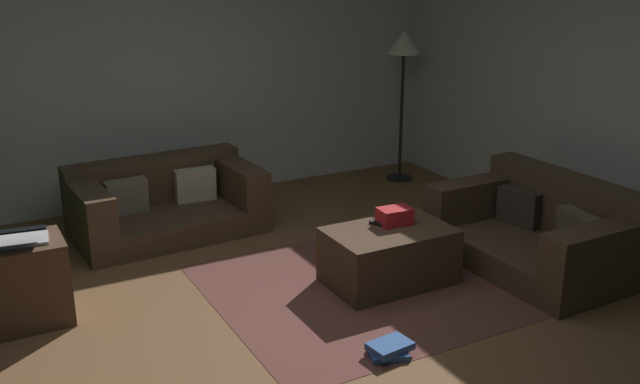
{
  "coord_description": "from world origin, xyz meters",
  "views": [
    {
      "loc": [
        -1.75,
        -3.62,
        2.3
      ],
      "look_at": [
        0.51,
        0.54,
        0.75
      ],
      "focal_mm": 39.78,
      "sensor_mm": 36.0,
      "label": 1
    }
  ],
  "objects_px": {
    "gift_box": "(395,216)",
    "couch_left": "(164,203)",
    "corner_lamp": "(404,54)",
    "couch_right": "(540,232)",
    "side_table": "(26,282)",
    "laptop": "(19,237)",
    "ottoman": "(389,256)",
    "tv_remote": "(380,224)",
    "book_stack": "(389,349)"
  },
  "relations": [
    {
      "from": "couch_right",
      "to": "gift_box",
      "type": "relative_size",
      "value": 6.3
    },
    {
      "from": "side_table",
      "to": "ottoman",
      "type": "bearing_deg",
      "value": -14.45
    },
    {
      "from": "ottoman",
      "to": "corner_lamp",
      "type": "distance_m",
      "value": 2.91
    },
    {
      "from": "ottoman",
      "to": "side_table",
      "type": "relative_size",
      "value": 1.6
    },
    {
      "from": "laptop",
      "to": "book_stack",
      "type": "height_order",
      "value": "laptop"
    },
    {
      "from": "side_table",
      "to": "corner_lamp",
      "type": "distance_m",
      "value": 4.44
    },
    {
      "from": "side_table",
      "to": "laptop",
      "type": "height_order",
      "value": "laptop"
    },
    {
      "from": "couch_right",
      "to": "corner_lamp",
      "type": "height_order",
      "value": "corner_lamp"
    },
    {
      "from": "ottoman",
      "to": "tv_remote",
      "type": "height_order",
      "value": "tv_remote"
    },
    {
      "from": "couch_left",
      "to": "laptop",
      "type": "bearing_deg",
      "value": 40.92
    },
    {
      "from": "book_stack",
      "to": "corner_lamp",
      "type": "height_order",
      "value": "corner_lamp"
    },
    {
      "from": "couch_left",
      "to": "book_stack",
      "type": "xyz_separation_m",
      "value": [
        0.58,
        -2.72,
        -0.21
      ]
    },
    {
      "from": "gift_box",
      "to": "laptop",
      "type": "bearing_deg",
      "value": 168.89
    },
    {
      "from": "ottoman",
      "to": "laptop",
      "type": "relative_size",
      "value": 2.22
    },
    {
      "from": "ottoman",
      "to": "laptop",
      "type": "bearing_deg",
      "value": 166.76
    },
    {
      "from": "couch_right",
      "to": "gift_box",
      "type": "distance_m",
      "value": 1.22
    },
    {
      "from": "couch_left",
      "to": "ottoman",
      "type": "relative_size",
      "value": 1.79
    },
    {
      "from": "ottoman",
      "to": "laptop",
      "type": "height_order",
      "value": "laptop"
    },
    {
      "from": "gift_box",
      "to": "side_table",
      "type": "xyz_separation_m",
      "value": [
        -2.54,
        0.55,
        -0.2
      ]
    },
    {
      "from": "side_table",
      "to": "laptop",
      "type": "bearing_deg",
      "value": -97.33
    },
    {
      "from": "side_table",
      "to": "book_stack",
      "type": "xyz_separation_m",
      "value": [
        1.87,
        -1.51,
        -0.24
      ]
    },
    {
      "from": "tv_remote",
      "to": "laptop",
      "type": "bearing_deg",
      "value": 148.71
    },
    {
      "from": "side_table",
      "to": "tv_remote",
      "type": "bearing_deg",
      "value": -12.18
    },
    {
      "from": "couch_right",
      "to": "tv_remote",
      "type": "height_order",
      "value": "couch_right"
    },
    {
      "from": "tv_remote",
      "to": "corner_lamp",
      "type": "distance_m",
      "value": 2.77
    },
    {
      "from": "couch_right",
      "to": "gift_box",
      "type": "height_order",
      "value": "couch_right"
    },
    {
      "from": "couch_left",
      "to": "tv_remote",
      "type": "distance_m",
      "value": 2.08
    },
    {
      "from": "book_stack",
      "to": "laptop",
      "type": "bearing_deg",
      "value": 142.14
    },
    {
      "from": "gift_box",
      "to": "corner_lamp",
      "type": "distance_m",
      "value": 2.71
    },
    {
      "from": "book_stack",
      "to": "ottoman",
      "type": "bearing_deg",
      "value": 56.68
    },
    {
      "from": "gift_box",
      "to": "couch_left",
      "type": "bearing_deg",
      "value": 125.32
    },
    {
      "from": "couch_left",
      "to": "book_stack",
      "type": "bearing_deg",
      "value": 98.66
    },
    {
      "from": "ottoman",
      "to": "book_stack",
      "type": "xyz_separation_m",
      "value": [
        -0.58,
        -0.88,
        -0.17
      ]
    },
    {
      "from": "gift_box",
      "to": "side_table",
      "type": "height_order",
      "value": "side_table"
    },
    {
      "from": "tv_remote",
      "to": "book_stack",
      "type": "height_order",
      "value": "tv_remote"
    },
    {
      "from": "ottoman",
      "to": "tv_remote",
      "type": "bearing_deg",
      "value": 100.76
    },
    {
      "from": "tv_remote",
      "to": "side_table",
      "type": "bearing_deg",
      "value": 147.48
    },
    {
      "from": "couch_right",
      "to": "tv_remote",
      "type": "relative_size",
      "value": 9.61
    },
    {
      "from": "couch_left",
      "to": "couch_right",
      "type": "relative_size",
      "value": 1.06
    },
    {
      "from": "ottoman",
      "to": "gift_box",
      "type": "relative_size",
      "value": 3.74
    },
    {
      "from": "gift_box",
      "to": "book_stack",
      "type": "relative_size",
      "value": 0.83
    },
    {
      "from": "corner_lamp",
      "to": "couch_left",
      "type": "bearing_deg",
      "value": -173.38
    },
    {
      "from": "tv_remote",
      "to": "book_stack",
      "type": "xyz_separation_m",
      "value": [
        -0.56,
        -0.99,
        -0.39
      ]
    },
    {
      "from": "couch_left",
      "to": "ottoman",
      "type": "height_order",
      "value": "couch_left"
    },
    {
      "from": "couch_left",
      "to": "book_stack",
      "type": "relative_size",
      "value": 5.57
    },
    {
      "from": "couch_right",
      "to": "laptop",
      "type": "distance_m",
      "value": 3.8
    },
    {
      "from": "couch_right",
      "to": "ottoman",
      "type": "distance_m",
      "value": 1.27
    },
    {
      "from": "gift_box",
      "to": "laptop",
      "type": "relative_size",
      "value": 0.59
    },
    {
      "from": "couch_left",
      "to": "corner_lamp",
      "type": "relative_size",
      "value": 1.01
    },
    {
      "from": "gift_box",
      "to": "corner_lamp",
      "type": "height_order",
      "value": "corner_lamp"
    }
  ]
}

